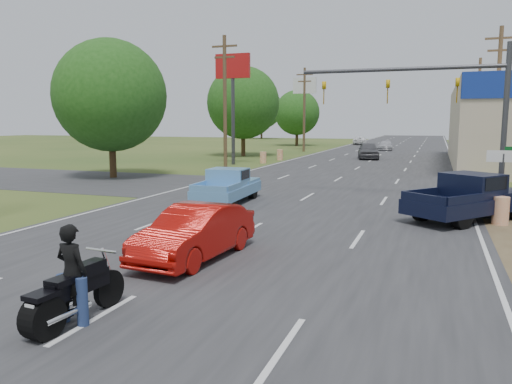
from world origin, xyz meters
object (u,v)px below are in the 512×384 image
at_px(rider, 72,277).
at_px(distant_car_grey, 368,151).
at_px(motorcycle, 70,297).
at_px(distant_car_white, 360,141).
at_px(navy_pickup, 472,197).
at_px(blue_pickup, 228,185).
at_px(red_convertible, 195,233).
at_px(distant_car_silver, 386,146).

distance_m(rider, distant_car_grey, 42.60).
bearing_deg(motorcycle, distant_car_white, 98.94).
xyz_separation_m(rider, navy_pickup, (7.31, 12.86, 0.01)).
distance_m(rider, blue_pickup, 13.86).
xyz_separation_m(blue_pickup, distant_car_grey, (2.49, 29.02, 0.04)).
relative_size(rider, distant_car_white, 0.39).
relative_size(motorcycle, navy_pickup, 0.44).
bearing_deg(rider, distant_car_white, -81.05).
bearing_deg(distant_car_white, blue_pickup, 85.11).
distance_m(navy_pickup, distant_car_white, 61.83).
relative_size(blue_pickup, distant_car_grey, 0.99).
relative_size(red_convertible, distant_car_silver, 1.02).
bearing_deg(distant_car_grey, distant_car_silver, 79.63).
height_order(distant_car_silver, distant_car_white, distant_car_white).
height_order(red_convertible, distant_car_grey, distant_car_grey).
xyz_separation_m(motorcycle, rider, (0.01, 0.07, 0.34)).
bearing_deg(distant_car_silver, blue_pickup, -96.78).
bearing_deg(blue_pickup, rider, -81.37).
height_order(red_convertible, rider, rider).
bearing_deg(distant_car_grey, navy_pickup, -85.53).
bearing_deg(navy_pickup, blue_pickup, -145.79).
distance_m(red_convertible, distant_car_white, 68.98).
height_order(motorcycle, distant_car_white, distant_car_white).
distance_m(rider, distant_car_silver, 58.44).
distance_m(blue_pickup, distant_car_silver, 44.93).
bearing_deg(blue_pickup, distant_car_silver, 83.77).
relative_size(navy_pickup, distant_car_grey, 1.12).
relative_size(motorcycle, blue_pickup, 0.51).
height_order(rider, distant_car_silver, rider).
distance_m(navy_pickup, distant_car_silver, 46.18).
bearing_deg(rider, motorcycle, 90.00).
distance_m(motorcycle, rider, 0.34).
bearing_deg(rider, navy_pickup, -114.98).
height_order(navy_pickup, distant_car_silver, navy_pickup).
height_order(red_convertible, distant_car_silver, red_convertible).
relative_size(rider, blue_pickup, 0.37).
bearing_deg(navy_pickup, distant_car_white, 140.31).
height_order(rider, navy_pickup, rider).
height_order(blue_pickup, distant_car_silver, blue_pickup).
height_order(red_convertible, distant_car_white, red_convertible).
xyz_separation_m(motorcycle, distant_car_silver, (-0.11, 58.51, 0.07)).
xyz_separation_m(red_convertible, blue_pickup, (-2.87, 8.99, 0.07)).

